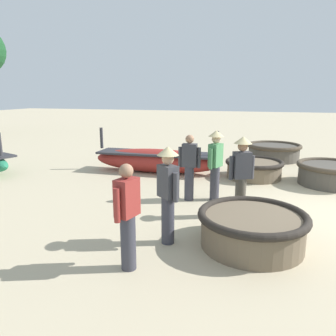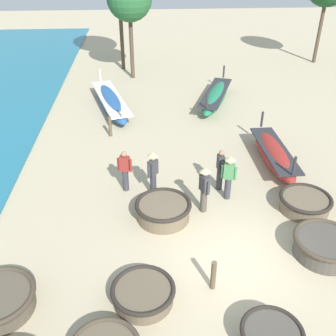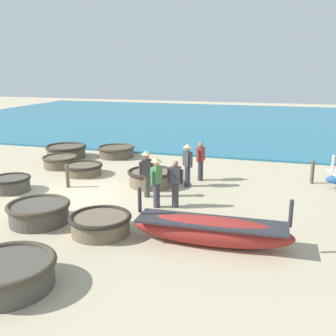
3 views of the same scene
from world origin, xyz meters
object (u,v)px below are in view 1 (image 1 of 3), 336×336
Objects in this scene: coracle_far_left at (274,151)px; fisherman_crouching at (127,215)px; fisherman_hauling at (168,189)px; coracle_weathered at (252,228)px; long_boat_blue_hull at (157,160)px; coracle_front_right at (254,168)px; coracle_center at (331,173)px; fisherman_standing_left at (215,161)px; fisherman_standing_right at (189,166)px; fisherman_with_hat at (242,171)px.

fisherman_crouching is at bearing 166.29° from coracle_far_left.
coracle_weathered is at bearing -78.81° from fisherman_hauling.
fisherman_crouching reaches higher than long_boat_blue_hull.
coracle_center reaches higher than coracle_front_right.
fisherman_hauling is at bearing -159.68° from long_boat_blue_hull.
fisherman_standing_left reaches higher than coracle_weathered.
fisherman_standing_right is 2.37m from fisherman_hauling.
coracle_far_left is at bearing 24.03° from coracle_center.
fisherman_hauling is (-2.36, -0.17, 0.12)m from fisherman_standing_right.
coracle_front_right is 1.03× the size of fisherman_hauling.
fisherman_standing_right is (2.09, 1.54, 0.51)m from coracle_weathered.
fisherman_standing_right is (-2.61, 1.42, 0.54)m from coracle_front_right.
fisherman_crouching is 2.94m from fisherman_with_hat.
fisherman_hauling is at bearing 101.19° from coracle_weathered.
long_boat_blue_hull is 3.22m from fisherman_standing_left.
fisherman_standing_left is 1.00× the size of fisherman_hauling.
coracle_center and coracle_far_left have the same top height.
fisherman_standing_left is (-2.23, 2.91, 0.62)m from coracle_center.
coracle_weathered is 2.54m from fisherman_standing_left.
fisherman_hauling is (-8.02, 1.88, 0.62)m from coracle_far_left.
fisherman_hauling is at bearing 166.78° from coracle_far_left.
coracle_front_right is 0.85× the size of coracle_far_left.
fisherman_standing_left is at bearing 160.97° from coracle_front_right.
fisherman_standing_right is at bearing 59.14° from fisherman_with_hat.
coracle_far_left is at bearing -7.14° from fisherman_with_hat.
fisherman_standing_right is at bearing 160.09° from coracle_far_left.
coracle_far_left is 1.21× the size of fisherman_with_hat.
fisherman_crouching is 3.59m from fisherman_standing_left.
coracle_center is 3.72m from fisherman_standing_left.
fisherman_crouching is (-5.94, 1.56, 0.54)m from coracle_front_right.
fisherman_standing_right is 0.94× the size of fisherman_hauling.
coracle_center is at bearing -34.92° from fisherman_hauling.
coracle_weathered is at bearing -178.50° from coracle_front_right.
fisherman_crouching reaches higher than coracle_center.
coracle_far_left is (3.05, -0.63, 0.04)m from coracle_front_right.
long_boat_blue_hull is 2.51× the size of fisherman_hauling.
fisherman_hauling is at bearing -176.00° from fisherman_standing_right.
coracle_center is at bearing -90.56° from long_boat_blue_hull.
coracle_far_left is at bearing -13.71° from fisherman_crouching.
coracle_weathered is (-4.69, -0.12, 0.03)m from coracle_front_right.
coracle_weathered is at bearing 176.26° from coracle_far_left.
fisherman_standing_left is (-2.28, -2.20, 0.56)m from long_boat_blue_hull.
coracle_far_left is 1.11× the size of coracle_weathered.
coracle_front_right is at bearing 84.68° from coracle_center.
coracle_far_left is 6.04m from fisherman_standing_right.
coracle_far_left is 0.48× the size of long_boat_blue_hull.
coracle_front_right is 3.02m from fisherman_standing_right.
long_boat_blue_hull reaches higher than coracle_front_right.
fisherman_with_hat is at bearing -33.84° from fisherman_hauling.
fisherman_with_hat is (-0.92, -0.66, 0.00)m from fisherman_standing_left.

